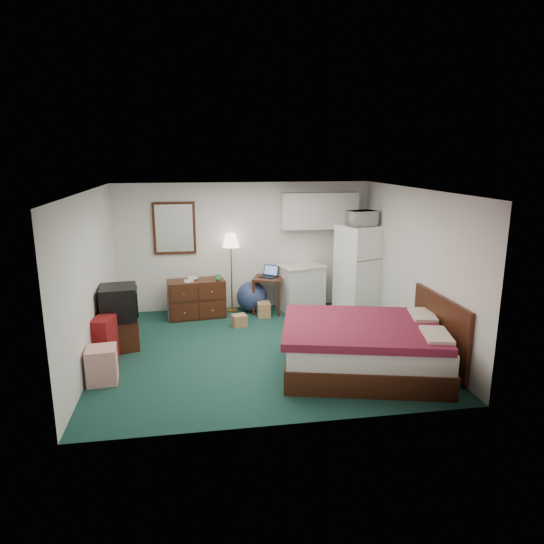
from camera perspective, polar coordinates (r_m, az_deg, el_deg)
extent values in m
cube|color=#11403A|center=(7.80, -1.30, -9.04)|extent=(5.00, 4.50, 0.01)
cube|color=white|center=(7.22, -1.40, 9.61)|extent=(5.00, 4.50, 0.01)
cube|color=white|center=(9.60, -3.21, 3.03)|extent=(5.00, 0.01, 2.50)
cube|color=white|center=(5.28, 2.06, -5.75)|extent=(5.00, 0.01, 2.50)
cube|color=white|center=(7.50, -20.63, -0.80)|extent=(0.01, 4.50, 2.50)
cube|color=white|center=(8.13, 16.38, 0.59)|extent=(0.01, 4.50, 2.50)
sphere|color=navy|center=(9.54, -2.39, -2.89)|extent=(0.60, 0.60, 0.60)
imported|color=white|center=(9.28, 10.54, 6.44)|extent=(0.56, 0.39, 0.35)
imported|color=#9D6F45|center=(9.09, -10.32, -0.46)|extent=(0.16, 0.04, 0.22)
imported|color=#9D6F45|center=(9.25, -9.88, -0.14)|extent=(0.17, 0.08, 0.24)
imported|color=#489544|center=(9.09, -6.34, -0.62)|extent=(0.16, 0.15, 0.13)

